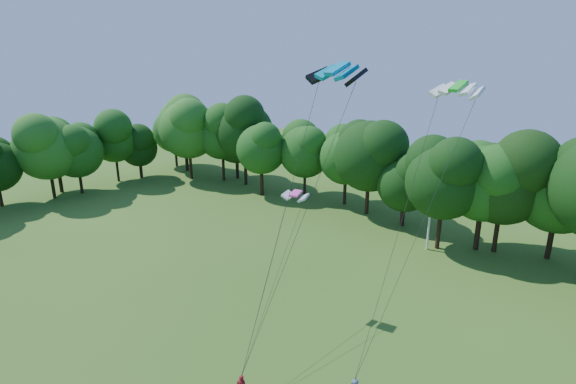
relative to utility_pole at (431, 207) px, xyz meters
The scene contains 7 objects.
utility_pole is the anchor object (origin of this frame).
kite_teal 24.86m from the utility_pole, 83.17° to the right, with size 3.29×1.84×0.71m.
kite_green 19.84m from the utility_pole, 66.00° to the right, with size 3.00×1.65×0.64m.
kite_pink 17.33m from the utility_pole, 102.87° to the right, with size 2.07×1.26×0.34m.
tree_back_west 34.45m from the utility_pole, 168.72° to the left, with size 7.77×7.77×11.31m.
tree_back_center 7.24m from the utility_pole, 35.05° to the left, with size 8.54×8.54×12.43m.
tree_flank_west 49.52m from the utility_pole, 163.32° to the right, with size 7.34×7.34×10.68m.
Camera 1 is at (17.95, -8.21, 18.66)m, focal length 28.00 mm.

